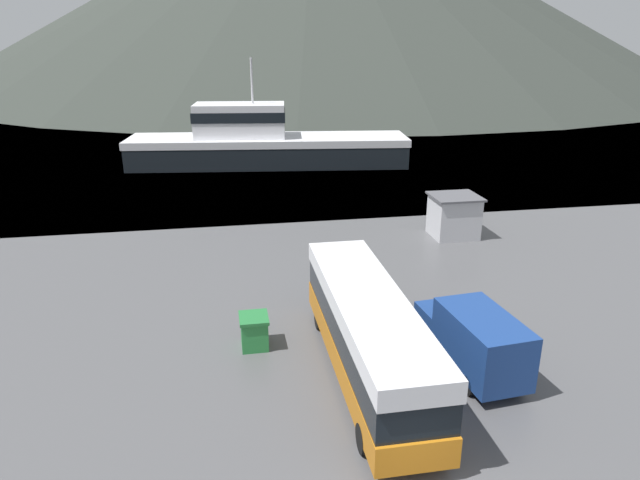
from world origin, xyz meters
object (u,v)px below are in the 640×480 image
Objects in this scene: fishing_boat at (263,142)px; storage_bin at (254,331)px; tour_bus at (367,331)px; dock_kiosk at (454,216)px; delivery_van at (474,338)px.

storage_bin is at bearing 1.42° from fishing_boat.
dock_kiosk is at bearing 57.29° from tour_bus.
tour_bus is 8.39× the size of storage_bin.
delivery_van is at bearing 13.78° from fishing_boat.
delivery_van reaches higher than storage_bin.
storage_bin is 0.46× the size of dock_kiosk.
delivery_van is at bearing -3.06° from tour_bus.
tour_bus is 3.87× the size of dock_kiosk.
tour_bus is at bearing -122.96° from dock_kiosk.
delivery_van is 15.19m from dock_kiosk.
fishing_boat is 9.34× the size of dock_kiosk.
fishing_boat is (-4.62, 37.22, 0.88)m from delivery_van.
tour_bus is 0.41× the size of fishing_boat.
fishing_boat is (-0.67, 36.99, 0.33)m from tour_bus.
fishing_boat is at bearing 91.75° from delivery_van.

